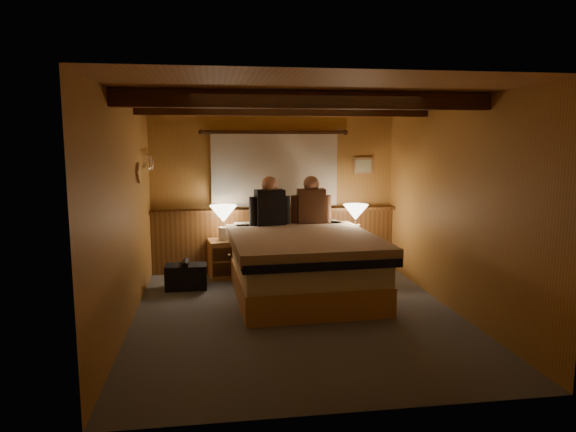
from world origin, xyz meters
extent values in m
plane|color=slate|center=(0.00, 0.00, 0.00)|extent=(4.20, 4.20, 0.00)
plane|color=#B78244|center=(0.00, 0.00, 2.40)|extent=(4.20, 4.20, 0.00)
plane|color=#B48C40|center=(0.00, 2.10, 1.20)|extent=(3.60, 0.00, 3.60)
plane|color=#B48C40|center=(-1.80, 0.00, 1.20)|extent=(0.00, 4.20, 4.20)
plane|color=#B48C40|center=(1.80, 0.00, 1.20)|extent=(0.00, 4.20, 4.20)
plane|color=#B48C40|center=(0.00, -2.10, 1.20)|extent=(3.60, 0.00, 3.60)
cube|color=brown|center=(0.00, 2.04, 0.45)|extent=(3.60, 0.12, 0.90)
cube|color=brown|center=(0.00, 1.98, 0.92)|extent=(3.60, 0.22, 0.04)
cylinder|color=#462A11|center=(0.00, 2.02, 2.05)|extent=(2.10, 0.05, 0.05)
sphere|color=#462A11|center=(-1.05, 2.02, 2.05)|extent=(0.08, 0.08, 0.08)
sphere|color=#462A11|center=(1.05, 2.02, 2.05)|extent=(0.08, 0.08, 0.08)
cube|color=silver|center=(0.00, 2.03, 1.50)|extent=(1.85, 0.08, 1.05)
cube|color=#462A11|center=(0.00, -0.60, 2.31)|extent=(3.60, 0.15, 0.16)
cube|color=#462A11|center=(0.00, 0.90, 2.31)|extent=(3.60, 0.15, 0.16)
cylinder|color=white|center=(-1.74, 1.60, 1.75)|extent=(0.03, 0.55, 0.03)
torus|color=white|center=(-1.71, 1.45, 1.63)|extent=(0.01, 0.21, 0.21)
torus|color=white|center=(-1.71, 1.68, 1.63)|extent=(0.01, 0.21, 0.21)
cube|color=tan|center=(1.35, 2.08, 1.55)|extent=(0.30, 0.03, 0.25)
cube|color=beige|center=(1.35, 2.06, 1.55)|extent=(0.24, 0.01, 0.19)
cube|color=tan|center=(0.19, 0.81, 0.17)|extent=(1.76, 2.29, 0.33)
cube|color=silver|center=(0.19, 0.81, 0.47)|extent=(1.72, 2.25, 0.27)
cube|color=black|center=(0.20, 0.53, 0.63)|extent=(1.80, 1.85, 0.09)
cube|color=pink|center=(0.19, 0.68, 0.71)|extent=(1.85, 2.07, 0.13)
cube|color=silver|center=(-0.27, 1.66, 0.69)|extent=(0.68, 0.41, 0.18)
cube|color=silver|center=(0.57, 1.69, 0.69)|extent=(0.68, 0.41, 0.18)
cube|color=tan|center=(-0.73, 1.76, 0.27)|extent=(0.54, 0.50, 0.54)
cube|color=brown|center=(-0.70, 1.55, 0.38)|extent=(0.44, 0.08, 0.19)
cube|color=brown|center=(-0.70, 1.55, 0.16)|extent=(0.44, 0.08, 0.19)
cylinder|color=white|center=(-0.70, 1.55, 0.38)|extent=(0.03, 0.03, 0.03)
cylinder|color=white|center=(-0.70, 1.55, 0.16)|extent=(0.03, 0.03, 0.03)
cube|color=tan|center=(1.07, 1.43, 0.29)|extent=(0.54, 0.48, 0.58)
cube|color=brown|center=(1.06, 1.20, 0.41)|extent=(0.47, 0.03, 0.20)
cube|color=brown|center=(1.06, 1.20, 0.17)|extent=(0.47, 0.03, 0.20)
cylinder|color=white|center=(1.06, 1.20, 0.41)|extent=(0.03, 0.03, 0.03)
cylinder|color=white|center=(1.06, 1.20, 0.17)|extent=(0.03, 0.03, 0.03)
cylinder|color=silver|center=(-0.77, 1.71, 0.63)|extent=(0.15, 0.15, 0.19)
cylinder|color=white|center=(-0.77, 1.71, 0.76)|extent=(0.03, 0.03, 0.11)
cone|color=#FFEEC6|center=(-0.77, 1.71, 0.92)|extent=(0.38, 0.38, 0.23)
cylinder|color=silver|center=(1.08, 1.48, 0.67)|extent=(0.14, 0.14, 0.18)
cylinder|color=white|center=(1.08, 1.48, 0.79)|extent=(0.02, 0.02, 0.10)
cone|color=#FFEEC6|center=(1.08, 1.48, 0.93)|extent=(0.35, 0.35, 0.22)
cube|color=black|center=(-0.13, 1.55, 1.00)|extent=(0.42, 0.29, 0.52)
cylinder|color=black|center=(-0.36, 1.51, 0.96)|extent=(0.12, 0.12, 0.41)
cylinder|color=black|center=(0.09, 1.58, 0.96)|extent=(0.12, 0.12, 0.41)
sphere|color=tan|center=(-0.13, 1.55, 1.33)|extent=(0.23, 0.23, 0.23)
cube|color=#4D2F1F|center=(0.47, 1.63, 1.00)|extent=(0.40, 0.24, 0.51)
cylinder|color=#4D2F1F|center=(0.24, 1.64, 0.96)|extent=(0.12, 0.12, 0.41)
cylinder|color=#4D2F1F|center=(0.69, 1.62, 0.96)|extent=(0.12, 0.12, 0.41)
sphere|color=tan|center=(0.47, 1.63, 1.33)|extent=(0.23, 0.23, 0.23)
cube|color=black|center=(-1.28, 1.24, 0.16)|extent=(0.54, 0.32, 0.32)
cylinder|color=black|center=(-1.28, 1.24, 0.34)|extent=(0.09, 0.32, 0.09)
camera|label=1|loc=(-0.90, -5.43, 1.94)|focal=32.00mm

